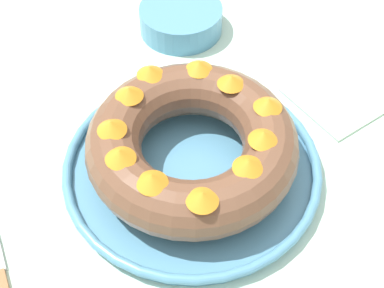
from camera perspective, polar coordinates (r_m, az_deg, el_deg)
dining_table at (r=0.75m, az=2.10°, el=-7.19°), size 1.54×1.18×0.72m
serving_dish at (r=0.69m, az=0.00°, el=-2.44°), size 0.33×0.33×0.02m
bundt_cake at (r=0.65m, az=-0.01°, el=0.09°), size 0.26×0.26×0.08m
side_bowl at (r=0.89m, az=-1.19°, el=13.16°), size 0.13×0.13×0.04m
napkin at (r=0.83m, az=16.60°, el=5.56°), size 0.20×0.15×0.00m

